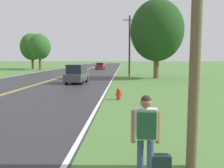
% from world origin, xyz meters
% --- Properties ---
extents(hitchhiker_person, '(0.61, 0.43, 1.80)m').
position_xyz_m(hitchhiker_person, '(8.98, 2.97, 1.10)').
color(hitchhiker_person, '#38476B').
rests_on(hitchhiker_person, ground).
extents(suitcase, '(0.43, 0.17, 0.59)m').
position_xyz_m(suitcase, '(9.30, 2.95, 0.27)').
color(suitcase, '#19282D').
rests_on(suitcase, ground).
extents(fire_hydrant, '(0.42, 0.26, 0.72)m').
position_xyz_m(fire_hydrant, '(8.20, 12.60, 0.36)').
color(fire_hydrant, red).
rests_on(fire_hydrant, ground).
extents(utility_pole_midground, '(1.80, 0.24, 8.31)m').
position_xyz_m(utility_pole_midground, '(9.24, 31.14, 4.31)').
color(utility_pole_midground, brown).
rests_on(utility_pole_midground, ground).
extents(tree_behind_sign, '(6.64, 6.64, 9.80)m').
position_xyz_m(tree_behind_sign, '(12.59, 28.52, 5.96)').
color(tree_behind_sign, brown).
rests_on(tree_behind_sign, ground).
extents(tree_mid_treeline, '(4.79, 4.79, 7.79)m').
position_xyz_m(tree_mid_treeline, '(-9.84, 49.17, 5.02)').
color(tree_mid_treeline, brown).
rests_on(tree_mid_treeline, ground).
extents(tree_right_cluster, '(5.58, 5.58, 8.49)m').
position_xyz_m(tree_right_cluster, '(-13.55, 54.49, 5.26)').
color(tree_right_cluster, '#473828').
rests_on(tree_right_cluster, ground).
extents(car_dark_grey_van_mid_near, '(1.89, 4.05, 1.93)m').
position_xyz_m(car_dark_grey_van_mid_near, '(3.71, 22.07, 0.98)').
color(car_dark_grey_van_mid_near, black).
rests_on(car_dark_grey_van_mid_near, ground).
extents(car_red_sedan_mid_far, '(1.92, 4.36, 1.52)m').
position_xyz_m(car_red_sedan_mid_far, '(3.02, 52.89, 0.78)').
color(car_red_sedan_mid_far, black).
rests_on(car_red_sedan_mid_far, ground).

